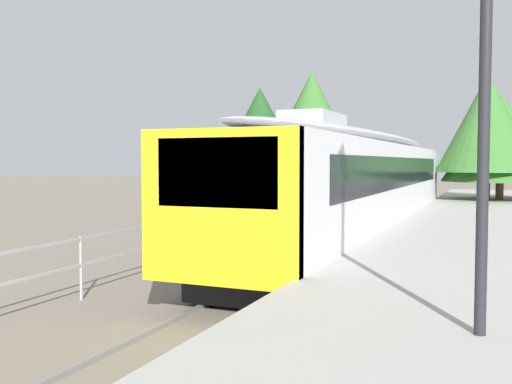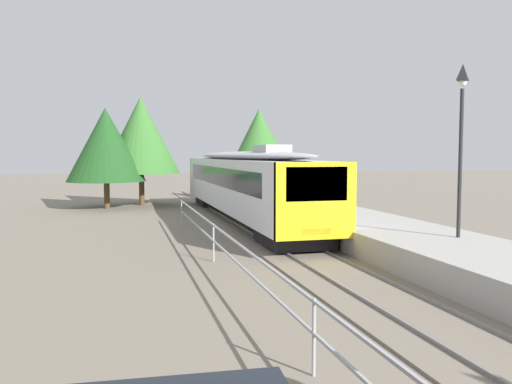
# 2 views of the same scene
# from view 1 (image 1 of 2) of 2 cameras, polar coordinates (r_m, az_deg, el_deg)

# --- Properties ---
(ground_plane) EXTENTS (160.00, 160.00, 0.00)m
(ground_plane) POSITION_cam_1_polar(r_m,az_deg,el_deg) (12.47, -12.90, -9.55)
(ground_plane) COLOR slate
(track_rails) EXTENTS (3.20, 60.00, 0.14)m
(track_rails) POSITION_cam_1_polar(r_m,az_deg,el_deg) (11.02, 0.10, -10.97)
(track_rails) COLOR slate
(track_rails) RESTS_ON ground
(commuter_train) EXTENTS (2.82, 20.95, 3.74)m
(commuter_train) POSITION_cam_1_polar(r_m,az_deg,el_deg) (18.99, 10.31, 1.32)
(commuter_train) COLOR silver
(commuter_train) RESTS_ON track_rails
(station_platform) EXTENTS (3.90, 60.00, 0.90)m
(station_platform) POSITION_cam_1_polar(r_m,az_deg,el_deg) (10.15, 17.54, -9.92)
(station_platform) COLOR #A8A59E
(station_platform) RESTS_ON ground
(tree_behind_carpark) EXTENTS (4.99, 4.99, 6.46)m
(tree_behind_carpark) POSITION_cam_1_polar(r_m,az_deg,el_deg) (29.24, 0.39, 5.77)
(tree_behind_carpark) COLOR brown
(tree_behind_carpark) RESTS_ON ground
(tree_behind_station_far) EXTENTS (4.63, 4.63, 6.80)m
(tree_behind_station_far) POSITION_cam_1_polar(r_m,az_deg,el_deg) (28.98, 22.01, 6.36)
(tree_behind_station_far) COLOR brown
(tree_behind_station_far) RESTS_ON ground
(tree_distant_left) EXTENTS (5.38, 5.38, 5.87)m
(tree_distant_left) POSITION_cam_1_polar(r_m,az_deg,el_deg) (29.59, 23.15, 4.94)
(tree_distant_left) COLOR brown
(tree_distant_left) RESTS_ON ground
(tree_distant_centre) EXTENTS (5.25, 5.25, 7.38)m
(tree_distant_centre) POSITION_cam_1_polar(r_m,az_deg,el_deg) (29.97, 5.57, 6.98)
(tree_distant_centre) COLOR brown
(tree_distant_centre) RESTS_ON ground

